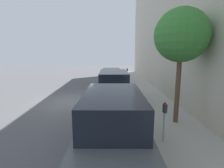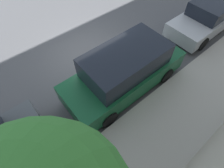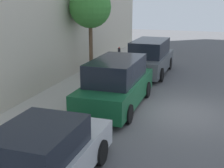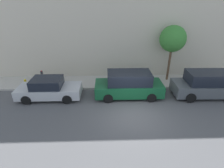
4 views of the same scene
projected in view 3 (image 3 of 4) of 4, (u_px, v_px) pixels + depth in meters
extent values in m
plane|color=#515154|center=(178.00, 112.00, 11.71)|extent=(60.00, 60.00, 0.00)
cube|color=#B2ADA3|center=(64.00, 98.00, 13.11)|extent=(2.49, 32.00, 0.15)
cube|color=#4C5156|center=(150.00, 63.00, 17.45)|extent=(1.99, 4.94, 0.84)
cube|color=black|center=(150.00, 48.00, 17.22)|extent=(1.73, 3.13, 0.84)
cylinder|color=black|center=(161.00, 75.00, 15.87)|extent=(0.22, 0.71, 0.71)
cylinder|color=black|center=(127.00, 72.00, 16.41)|extent=(0.22, 0.71, 0.71)
cylinder|color=black|center=(169.00, 63.00, 18.65)|extent=(0.22, 0.71, 0.71)
cylinder|color=black|center=(140.00, 61.00, 19.19)|extent=(0.22, 0.71, 0.71)
cube|color=#14512D|center=(116.00, 91.00, 12.21)|extent=(1.91, 4.90, 0.84)
cube|color=black|center=(116.00, 70.00, 11.99)|extent=(1.68, 3.10, 0.84)
cylinder|color=black|center=(128.00, 114.00, 10.64)|extent=(0.22, 0.67, 0.67)
cylinder|color=black|center=(80.00, 108.00, 11.18)|extent=(0.22, 0.67, 0.67)
cylinder|color=black|center=(147.00, 90.00, 13.41)|extent=(0.22, 0.67, 0.67)
cylinder|color=black|center=(107.00, 86.00, 13.96)|extent=(0.22, 0.67, 0.67)
cube|color=#B7BABF|center=(43.00, 166.00, 6.94)|extent=(1.82, 4.51, 0.68)
cube|color=black|center=(38.00, 141.00, 6.67)|extent=(1.59, 2.11, 0.64)
cylinder|color=black|center=(100.00, 152.00, 8.02)|extent=(0.22, 0.66, 0.66)
cylinder|color=black|center=(42.00, 143.00, 8.54)|extent=(0.22, 0.66, 0.66)
cylinder|color=#ADADB2|center=(119.00, 62.00, 17.57)|extent=(0.07, 0.07, 1.00)
cube|color=#2D2D33|center=(119.00, 51.00, 17.40)|extent=(0.11, 0.15, 0.28)
cube|color=red|center=(119.00, 48.00, 17.35)|extent=(0.04, 0.09, 0.05)
cylinder|color=brown|center=(91.00, 48.00, 16.11)|extent=(0.19, 0.19, 2.98)
sphere|color=#387F33|center=(90.00, 7.00, 15.55)|extent=(2.10, 2.10, 2.10)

